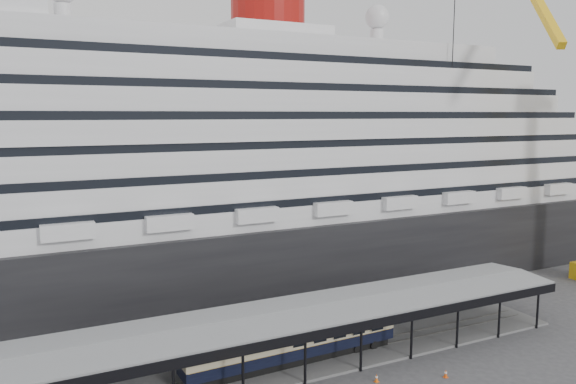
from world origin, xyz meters
name	(u,v)px	position (x,y,z in m)	size (l,w,h in m)	color
ground	(339,382)	(0.00, 0.00, 0.00)	(200.00, 200.00, 0.00)	#3D3D40
cruise_ship	(214,151)	(0.05, 32.00, 18.35)	(130.00, 30.00, 43.90)	black
platform_canopy	(311,336)	(0.00, 5.00, 2.36)	(56.00, 9.18, 5.30)	slate
pullman_carriage	(293,338)	(-1.99, 5.00, 2.58)	(21.65, 3.42, 21.19)	black
traffic_cone_mid	(377,378)	(2.95, -1.48, 0.36)	(0.43, 0.43, 0.73)	#F6610D
traffic_cone_right	(446,373)	(8.96, -3.55, 0.37)	(0.42, 0.42, 0.74)	#EB500D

